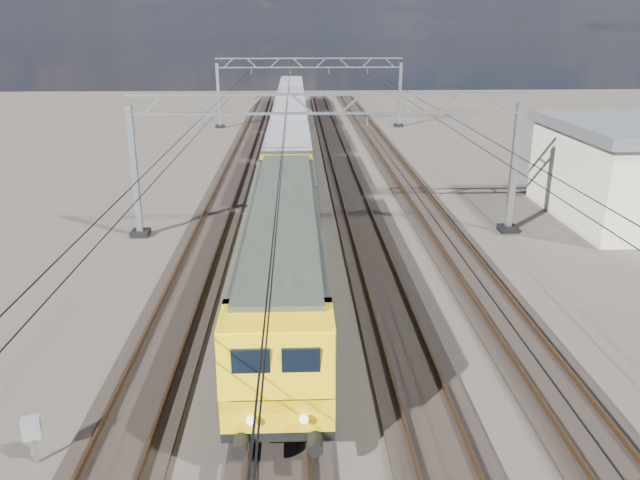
{
  "coord_description": "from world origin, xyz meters",
  "views": [
    {
      "loc": [
        -1.5,
        -26.56,
        10.14
      ],
      "look_at": [
        -0.63,
        -4.02,
        2.4
      ],
      "focal_mm": 35.0,
      "sensor_mm": 36.0,
      "label": 1
    }
  ],
  "objects_px": {
    "catenary_gantry_mid": "(326,159)",
    "locomotive": "(284,245)",
    "catenary_gantry_far": "(310,90)",
    "hopper_wagon_third": "(291,104)",
    "hopper_wagon_fourth": "(291,91)",
    "hopper_wagon_lead": "(288,156)",
    "hopper_wagon_mid": "(290,123)",
    "trackside_cabinet": "(32,429)"
  },
  "relations": [
    {
      "from": "catenary_gantry_mid",
      "to": "locomotive",
      "type": "distance_m",
      "value": 8.76
    },
    {
      "from": "catenary_gantry_far",
      "to": "locomotive",
      "type": "xyz_separation_m",
      "value": [
        -2.0,
        -44.38,
        -1.58
      ]
    },
    {
      "from": "hopper_wagon_third",
      "to": "hopper_wagon_fourth",
      "type": "distance_m",
      "value": 14.2
    },
    {
      "from": "hopper_wagon_third",
      "to": "hopper_wagon_lead",
      "type": "bearing_deg",
      "value": -90.0
    },
    {
      "from": "catenary_gantry_far",
      "to": "catenary_gantry_mid",
      "type": "bearing_deg",
      "value": -90.0
    },
    {
      "from": "catenary_gantry_mid",
      "to": "hopper_wagon_mid",
      "type": "bearing_deg",
      "value": 94.86
    },
    {
      "from": "locomotive",
      "to": "hopper_wagon_third",
      "type": "xyz_separation_m",
      "value": [
        -0.0,
        46.1,
        -0.09
      ]
    },
    {
      "from": "hopper_wagon_lead",
      "to": "catenary_gantry_far",
      "type": "bearing_deg",
      "value": 85.71
    },
    {
      "from": "hopper_wagon_third",
      "to": "hopper_wagon_fourth",
      "type": "xyz_separation_m",
      "value": [
        0.0,
        14.2,
        0.0
      ]
    },
    {
      "from": "hopper_wagon_mid",
      "to": "hopper_wagon_fourth",
      "type": "relative_size",
      "value": 1.0
    },
    {
      "from": "hopper_wagon_lead",
      "to": "hopper_wagon_fourth",
      "type": "bearing_deg",
      "value": 90.0
    },
    {
      "from": "locomotive",
      "to": "trackside_cabinet",
      "type": "xyz_separation_m",
      "value": [
        -5.95,
        -9.22,
        -1.37
      ]
    },
    {
      "from": "catenary_gantry_far",
      "to": "hopper_wagon_mid",
      "type": "xyz_separation_m",
      "value": [
        -2.0,
        -12.48,
        -1.67
      ]
    },
    {
      "from": "catenary_gantry_mid",
      "to": "trackside_cabinet",
      "type": "height_order",
      "value": "catenary_gantry_mid"
    },
    {
      "from": "hopper_wagon_lead",
      "to": "hopper_wagon_mid",
      "type": "distance_m",
      "value": 14.2
    },
    {
      "from": "trackside_cabinet",
      "to": "catenary_gantry_far",
      "type": "bearing_deg",
      "value": 64.44
    },
    {
      "from": "catenary_gantry_far",
      "to": "hopper_wagon_third",
      "type": "relative_size",
      "value": 1.53
    },
    {
      "from": "catenary_gantry_far",
      "to": "hopper_wagon_lead",
      "type": "xyz_separation_m",
      "value": [
        -2.0,
        -26.68,
        -1.67
      ]
    },
    {
      "from": "hopper_wagon_third",
      "to": "catenary_gantry_far",
      "type": "bearing_deg",
      "value": -40.68
    },
    {
      "from": "catenary_gantry_mid",
      "to": "trackside_cabinet",
      "type": "xyz_separation_m",
      "value": [
        -7.95,
        -17.6,
        -2.95
      ]
    },
    {
      "from": "hopper_wagon_lead",
      "to": "hopper_wagon_mid",
      "type": "xyz_separation_m",
      "value": [
        0.0,
        14.2,
        0.0
      ]
    },
    {
      "from": "catenary_gantry_mid",
      "to": "locomotive",
      "type": "relative_size",
      "value": 0.94
    },
    {
      "from": "catenary_gantry_far",
      "to": "trackside_cabinet",
      "type": "xyz_separation_m",
      "value": [
        -7.95,
        -53.6,
        -2.95
      ]
    },
    {
      "from": "hopper_wagon_third",
      "to": "locomotive",
      "type": "bearing_deg",
      "value": -90.0
    },
    {
      "from": "hopper_wagon_lead",
      "to": "hopper_wagon_fourth",
      "type": "xyz_separation_m",
      "value": [
        0.0,
        42.6,
        0.0
      ]
    },
    {
      "from": "catenary_gantry_far",
      "to": "hopper_wagon_fourth",
      "type": "distance_m",
      "value": 16.13
    },
    {
      "from": "hopper_wagon_third",
      "to": "trackside_cabinet",
      "type": "bearing_deg",
      "value": -96.14
    },
    {
      "from": "locomotive",
      "to": "hopper_wagon_mid",
      "type": "relative_size",
      "value": 1.62
    },
    {
      "from": "catenary_gantry_mid",
      "to": "hopper_wagon_mid",
      "type": "xyz_separation_m",
      "value": [
        -2.0,
        23.52,
        -1.67
      ]
    },
    {
      "from": "hopper_wagon_lead",
      "to": "trackside_cabinet",
      "type": "xyz_separation_m",
      "value": [
        -5.95,
        -26.92,
        -1.28
      ]
    },
    {
      "from": "catenary_gantry_mid",
      "to": "hopper_wagon_lead",
      "type": "distance_m",
      "value": 9.68
    },
    {
      "from": "hopper_wagon_lead",
      "to": "trackside_cabinet",
      "type": "height_order",
      "value": "hopper_wagon_lead"
    },
    {
      "from": "hopper_wagon_lead",
      "to": "hopper_wagon_third",
      "type": "distance_m",
      "value": 28.4
    },
    {
      "from": "catenary_gantry_mid",
      "to": "hopper_wagon_third",
      "type": "bearing_deg",
      "value": 93.04
    },
    {
      "from": "hopper_wagon_fourth",
      "to": "hopper_wagon_lead",
      "type": "bearing_deg",
      "value": -90.0
    },
    {
      "from": "catenary_gantry_mid",
      "to": "hopper_wagon_fourth",
      "type": "bearing_deg",
      "value": 92.21
    },
    {
      "from": "hopper_wagon_fourth",
      "to": "trackside_cabinet",
      "type": "bearing_deg",
      "value": -94.9
    },
    {
      "from": "locomotive",
      "to": "hopper_wagon_lead",
      "type": "distance_m",
      "value": 17.7
    },
    {
      "from": "catenary_gantry_mid",
      "to": "hopper_wagon_mid",
      "type": "distance_m",
      "value": 23.66
    },
    {
      "from": "hopper_wagon_fourth",
      "to": "hopper_wagon_mid",
      "type": "bearing_deg",
      "value": -90.0
    },
    {
      "from": "catenary_gantry_mid",
      "to": "hopper_wagon_fourth",
      "type": "height_order",
      "value": "catenary_gantry_mid"
    },
    {
      "from": "hopper_wagon_mid",
      "to": "hopper_wagon_third",
      "type": "height_order",
      "value": "same"
    }
  ]
}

